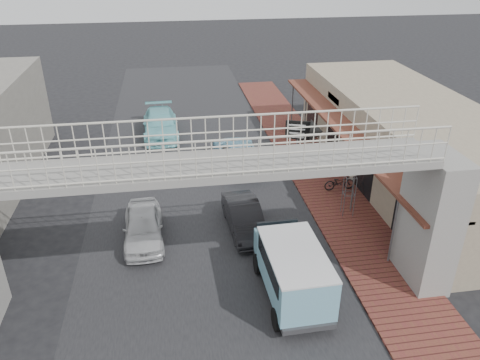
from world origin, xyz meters
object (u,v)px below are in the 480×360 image
object	(u,v)px
motorcycle_near	(340,182)
arrow_sign	(314,132)
white_hatchback	(143,226)
angkot_curb	(238,152)
motorcycle_far	(309,132)
dark_sedan	(244,217)
street_clock	(351,172)
angkot_van	(293,266)
angkot_far	(160,124)

from	to	relation	value
motorcycle_near	arrow_sign	distance (m)	2.79
white_hatchback	arrow_sign	size ratio (longest dim) A/B	1.22
angkot_curb	motorcycle_far	size ratio (longest dim) A/B	2.57
white_hatchback	angkot_curb	xyz separation A→B (m)	(4.97, 6.84, -0.00)
dark_sedan	street_clock	world-z (taller)	street_clock
angkot_van	motorcycle_far	xyz separation A→B (m)	(4.59, 13.55, -0.65)
angkot_curb	motorcycle_far	bearing A→B (deg)	-157.51
angkot_van	dark_sedan	bearing A→B (deg)	100.38
dark_sedan	angkot_curb	size ratio (longest dim) A/B	0.80
white_hatchback	motorcycle_far	xyz separation A→B (m)	(9.77, 9.19, -0.01)
angkot_van	arrow_sign	distance (m)	9.23
dark_sedan	arrow_sign	xyz separation A→B (m)	(4.17, 4.05, 2.08)
dark_sedan	angkot_van	distance (m)	4.62
street_clock	angkot_curb	bearing A→B (deg)	130.30
angkot_curb	angkot_van	xyz separation A→B (m)	(0.20, -11.20, 0.65)
angkot_far	motorcycle_near	xyz separation A→B (m)	(8.71, -9.00, -0.25)
dark_sedan	arrow_sign	distance (m)	6.17
white_hatchback	angkot_van	world-z (taller)	angkot_van
angkot_van	street_clock	bearing A→B (deg)	50.59
angkot_curb	street_clock	xyz separation A→B (m)	(4.05, -6.29, 1.52)
angkot_curb	arrow_sign	bearing A→B (deg)	138.53
angkot_far	arrow_sign	distance (m)	11.01
angkot_van	street_clock	size ratio (longest dim) A/B	1.70
angkot_curb	arrow_sign	xyz separation A→B (m)	(3.44, -2.67, 2.04)
motorcycle_near	street_clock	world-z (taller)	street_clock
dark_sedan	motorcycle_near	size ratio (longest dim) A/B	2.49
motorcycle_near	arrow_sign	size ratio (longest dim) A/B	0.48
dark_sedan	motorcycle_far	world-z (taller)	dark_sedan
motorcycle_near	motorcycle_far	size ratio (longest dim) A/B	0.82
dark_sedan	motorcycle_near	xyz separation A→B (m)	(5.22, 2.71, -0.13)
white_hatchback	street_clock	xyz separation A→B (m)	(9.02, 0.55, 1.52)
white_hatchback	arrow_sign	xyz separation A→B (m)	(8.41, 4.17, 2.04)
dark_sedan	street_clock	distance (m)	5.04
angkot_van	motorcycle_near	world-z (taller)	angkot_van
arrow_sign	angkot_curb	bearing A→B (deg)	161.24
angkot_van	motorcycle_near	distance (m)	8.42
dark_sedan	arrow_sign	world-z (taller)	arrow_sign
motorcycle_far	arrow_sign	distance (m)	5.59
dark_sedan	angkot_curb	distance (m)	6.76
motorcycle_near	street_clock	xyz separation A→B (m)	(-0.45, -2.28, 1.68)
dark_sedan	street_clock	xyz separation A→B (m)	(4.78, 0.43, 1.56)
angkot_far	motorcycle_near	distance (m)	12.53
street_clock	angkot_van	bearing A→B (deg)	-120.56
angkot_far	street_clock	size ratio (longest dim) A/B	2.07
white_hatchback	dark_sedan	bearing A→B (deg)	-0.22
street_clock	arrow_sign	distance (m)	3.71
angkot_van	arrow_sign	size ratio (longest dim) A/B	1.32
dark_sedan	angkot_far	distance (m)	12.22
motorcycle_far	dark_sedan	bearing A→B (deg)	161.42
arrow_sign	motorcycle_near	bearing A→B (deg)	-32.72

